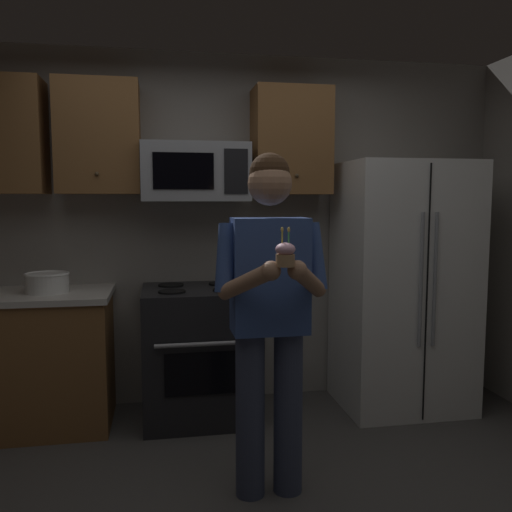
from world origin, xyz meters
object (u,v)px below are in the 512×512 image
(bowl_large_white, at_px, (47,282))
(oven_range, at_px, (198,353))
(microwave, at_px, (195,173))
(refrigerator, at_px, (403,286))
(person, at_px, (270,306))
(cupcake, at_px, (285,254))

(bowl_large_white, bearing_deg, oven_range, -0.62)
(bowl_large_white, bearing_deg, microwave, 6.26)
(refrigerator, relative_size, person, 1.02)
(bowl_large_white, bearing_deg, refrigerator, -1.15)
(refrigerator, distance_m, cupcake, 1.87)
(oven_range, distance_m, microwave, 1.26)
(oven_range, bearing_deg, refrigerator, -1.50)
(person, bearing_deg, microwave, 103.61)
(refrigerator, bearing_deg, bowl_large_white, 178.85)
(refrigerator, height_order, cupcake, refrigerator)
(bowl_large_white, bearing_deg, cupcake, -47.85)
(oven_range, height_order, person, person)
(bowl_large_white, bearing_deg, person, -40.29)
(microwave, relative_size, cupcake, 4.26)
(oven_range, relative_size, microwave, 1.26)
(oven_range, distance_m, cupcake, 1.66)
(oven_range, xyz_separation_m, refrigerator, (1.50, -0.04, 0.44))
(person, relative_size, cupcake, 10.13)
(oven_range, bearing_deg, bowl_large_white, 179.38)
(oven_range, height_order, cupcake, cupcake)
(oven_range, bearing_deg, person, -74.94)
(refrigerator, height_order, bowl_large_white, refrigerator)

